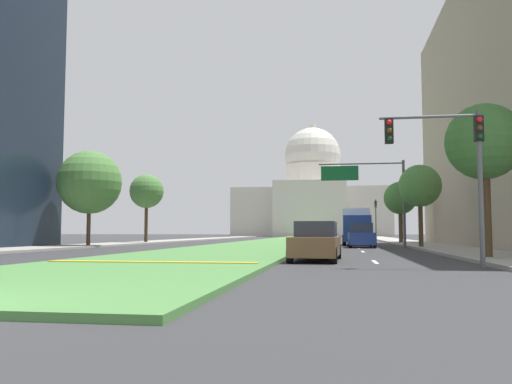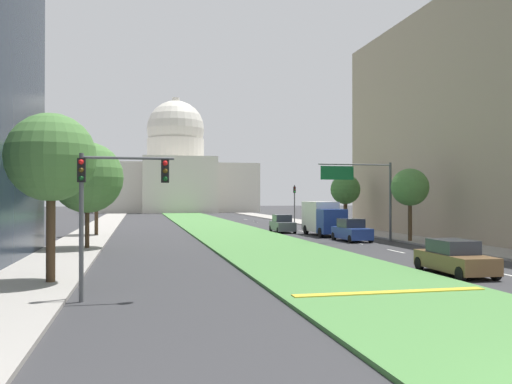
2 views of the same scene
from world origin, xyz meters
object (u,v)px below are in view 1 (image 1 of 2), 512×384
object	(u,v)px
capitol_building	(313,200)
sedan_midblock	(361,236)
overhead_guide_sign	(371,185)
street_tree_right_near	(484,143)
street_tree_right_far	(400,198)
traffic_light_far_right	(376,214)
street_tree_left_far	(147,192)
sedan_lead_stopped	(316,242)
sedan_distant	(328,235)
street_tree_left_mid	(90,182)
box_truck_delivery	(356,226)
traffic_light_near_right	(453,153)
street_tree_right_mid	(420,186)

from	to	relation	value
capitol_building	sedan_midblock	distance (m)	92.73
overhead_guide_sign	street_tree_right_near	bearing A→B (deg)	-76.84
street_tree_right_near	street_tree_right_far	size ratio (longest dim) A/B	1.11
traffic_light_far_right	street_tree_left_far	size ratio (longest dim) A/B	0.74
traffic_light_far_right	street_tree_left_far	world-z (taller)	street_tree_left_far
sedan_lead_stopped	sedan_distant	size ratio (longest dim) A/B	0.99
overhead_guide_sign	street_tree_left_mid	bearing A→B (deg)	-174.45
traffic_light_far_right	street_tree_left_mid	world-z (taller)	street_tree_left_mid
street_tree_right_far	box_truck_delivery	distance (m)	7.50
street_tree_right_far	traffic_light_near_right	bearing A→B (deg)	-93.67
street_tree_left_far	sedan_lead_stopped	bearing A→B (deg)	-57.46
street_tree_right_far	sedan_lead_stopped	world-z (taller)	street_tree_right_far
street_tree_left_mid	sedan_lead_stopped	bearing A→B (deg)	-41.13
capitol_building	traffic_light_near_right	bearing A→B (deg)	-84.92
street_tree_right_near	box_truck_delivery	distance (m)	24.25
street_tree_right_near	sedan_midblock	distance (m)	18.15
sedan_midblock	box_truck_delivery	distance (m)	6.53
traffic_light_near_right	traffic_light_far_right	distance (m)	48.68
traffic_light_near_right	sedan_distant	distance (m)	34.63
traffic_light_far_right	box_truck_delivery	distance (m)	19.94
traffic_light_near_right	street_tree_right_near	world-z (taller)	street_tree_right_near
capitol_building	traffic_light_near_right	size ratio (longest dim) A/B	7.23
street_tree_left_mid	street_tree_right_far	bearing A→B (deg)	30.51
street_tree_right_mid	sedan_distant	bearing A→B (deg)	116.02
capitol_building	street_tree_left_mid	xyz separation A→B (m)	(-12.55, -94.84, -4.21)
overhead_guide_sign	street_tree_left_mid	size ratio (longest dim) A/B	0.87
sedan_lead_stopped	street_tree_left_mid	bearing A→B (deg)	138.87
capitol_building	street_tree_right_far	distance (m)	81.23
sedan_midblock	street_tree_right_far	bearing A→B (deg)	70.09
street_tree_right_near	street_tree_left_far	world-z (taller)	street_tree_left_far
street_tree_right_far	street_tree_right_near	bearing A→B (deg)	-89.52
sedan_lead_stopped	box_truck_delivery	size ratio (longest dim) A/B	0.74
street_tree_right_near	street_tree_right_mid	world-z (taller)	street_tree_right_near
street_tree_right_mid	sedan_distant	distance (m)	15.86
sedan_distant	street_tree_left_far	bearing A→B (deg)	-175.75
street_tree_left_far	sedan_distant	bearing A→B (deg)	4.25
box_truck_delivery	street_tree_left_far	bearing A→B (deg)	169.76
street_tree_right_near	sedan_lead_stopped	xyz separation A→B (m)	(-7.15, -1.53, -4.24)
capitol_building	sedan_lead_stopped	distance (m)	111.06
sedan_midblock	box_truck_delivery	world-z (taller)	box_truck_delivery
sedan_midblock	street_tree_left_mid	bearing A→B (deg)	-172.16
street_tree_left_mid	street_tree_right_mid	bearing A→B (deg)	1.29
overhead_guide_sign	street_tree_right_mid	size ratio (longest dim) A/B	1.09
street_tree_left_mid	capitol_building	bearing A→B (deg)	82.46
traffic_light_far_right	sedan_lead_stopped	xyz separation A→B (m)	(-5.54, -44.71, -2.54)
street_tree_right_near	capitol_building	bearing A→B (deg)	96.61
street_tree_right_mid	street_tree_left_far	size ratio (longest dim) A/B	0.84
sedan_distant	street_tree_right_near	bearing A→B (deg)	-75.77
traffic_light_near_right	street_tree_left_mid	world-z (taller)	street_tree_left_mid
traffic_light_far_right	street_tree_right_far	distance (m)	14.36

